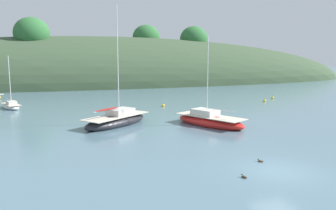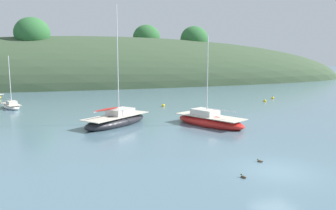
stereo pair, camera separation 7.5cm
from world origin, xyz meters
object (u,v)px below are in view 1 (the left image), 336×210
object	(u,v)px
mooring_buoy_outer	(265,101)
mooring_buoy_channel	(272,98)
duck_lone_left	(244,177)
sailboat_yellow_far	(11,106)
sailboat_red_portside	(117,120)
mooring_buoy_inner	(163,106)
sailboat_blue_center	(209,121)
duck_lead	(260,161)

from	to	relation	value
mooring_buoy_outer	mooring_buoy_channel	bearing A→B (deg)	38.11
mooring_buoy_channel	duck_lone_left	world-z (taller)	mooring_buoy_channel
sailboat_yellow_far	duck_lone_left	distance (m)	35.44
sailboat_red_portside	mooring_buoy_inner	size ratio (longest dim) A/B	22.09
mooring_buoy_inner	duck_lone_left	world-z (taller)	mooring_buoy_inner
mooring_buoy_inner	mooring_buoy_channel	bearing A→B (deg)	6.69
sailboat_yellow_far	mooring_buoy_inner	bearing A→B (deg)	-13.65
sailboat_yellow_far	duck_lone_left	bearing A→B (deg)	-64.19
mooring_buoy_channel	duck_lone_left	bearing A→B (deg)	-128.66
sailboat_blue_center	duck_lone_left	world-z (taller)	sailboat_blue_center
sailboat_blue_center	duck_lead	distance (m)	11.69
sailboat_red_portside	sailboat_blue_center	bearing A→B (deg)	-19.39
sailboat_yellow_far	duck_lead	bearing A→B (deg)	-58.95
mooring_buoy_inner	mooring_buoy_channel	xyz separation A→B (m)	(19.44, 2.28, 0.00)
mooring_buoy_outer	duck_lead	bearing A→B (deg)	-125.59
sailboat_red_portside	sailboat_blue_center	size ratio (longest dim) A/B	1.33
sailboat_yellow_far	mooring_buoy_channel	bearing A→B (deg)	-3.62
mooring_buoy_channel	sailboat_blue_center	bearing A→B (deg)	-140.26
sailboat_blue_center	duck_lone_left	distance (m)	14.35
sailboat_yellow_far	mooring_buoy_channel	size ratio (longest dim) A/B	13.06
mooring_buoy_channel	mooring_buoy_outer	bearing A→B (deg)	-141.89
duck_lone_left	sailboat_red_portside	bearing A→B (deg)	103.97
duck_lone_left	sailboat_yellow_far	bearing A→B (deg)	115.81
sailboat_yellow_far	duck_lone_left	xyz separation A→B (m)	(15.43, -31.91, -0.26)
mooring_buoy_outer	duck_lead	distance (m)	30.37
mooring_buoy_channel	duck_lone_left	size ratio (longest dim) A/B	1.31
sailboat_yellow_far	duck_lead	world-z (taller)	sailboat_yellow_far
mooring_buoy_inner	duck_lone_left	distance (m)	27.47
mooring_buoy_channel	duck_lead	distance (m)	34.50
sailboat_yellow_far	mooring_buoy_inner	world-z (taller)	sailboat_yellow_far
mooring_buoy_outer	mooring_buoy_channel	distance (m)	4.28
sailboat_red_portside	mooring_buoy_outer	distance (m)	26.36
sailboat_red_portside	mooring_buoy_channel	bearing A→B (deg)	24.78
sailboat_red_portside	mooring_buoy_outer	world-z (taller)	sailboat_red_portside
sailboat_yellow_far	mooring_buoy_outer	world-z (taller)	sailboat_yellow_far
sailboat_yellow_far	mooring_buoy_channel	xyz separation A→B (m)	(38.98, -2.46, -0.20)
sailboat_blue_center	mooring_buoy_inner	xyz separation A→B (m)	(-0.40, 13.55, -0.33)
sailboat_yellow_far	sailboat_blue_center	distance (m)	27.06
duck_lead	sailboat_blue_center	bearing A→B (deg)	80.14
sailboat_blue_center	mooring_buoy_outer	xyz separation A→B (m)	(15.68, 13.19, -0.33)
mooring_buoy_inner	duck_lead	distance (m)	25.11
mooring_buoy_inner	mooring_buoy_outer	bearing A→B (deg)	-1.28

